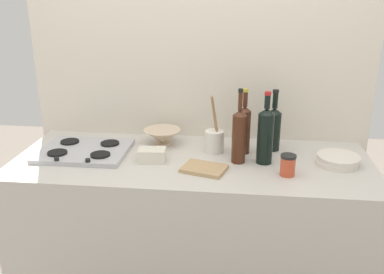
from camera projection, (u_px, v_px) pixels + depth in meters
The scene contains 13 objects.
counter_block at pixel (192, 236), 2.27m from camera, with size 1.80×0.70×0.90m, color beige.
backsplash_panel at pixel (200, 70), 2.35m from camera, with size 1.90×0.06×2.57m, color beige.
stovetop_hob at pixel (85, 151), 2.20m from camera, with size 0.45×0.36×0.04m.
plate_stack at pixel (338, 160), 2.05m from camera, with size 0.21×0.21×0.05m.
wine_bottle_leftmost at pixel (273, 128), 2.21m from camera, with size 0.08×0.08×0.33m.
wine_bottle_mid_left at pixel (265, 135), 2.04m from camera, with size 0.08×0.08×0.36m.
wine_bottle_mid_right at pixel (244, 128), 2.16m from camera, with size 0.07×0.07×0.34m.
wine_bottle_rightmost at pixel (239, 135), 2.04m from camera, with size 0.07×0.07×0.37m.
mixing_bowl at pixel (162, 136), 2.30m from camera, with size 0.20×0.20×0.09m.
butter_dish at pixel (152, 155), 2.09m from camera, with size 0.14×0.09×0.06m, color silver.
utensil_crock at pixel (214, 140), 2.20m from camera, with size 0.10×0.10×0.30m.
condiment_jar_front at pixel (288, 165), 1.93m from camera, with size 0.07×0.07×0.10m.
cutting_board at pixel (204, 169), 1.99m from camera, with size 0.20×0.15×0.02m, color tan.
Camera 1 is at (0.22, -1.95, 1.72)m, focal length 39.30 mm.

